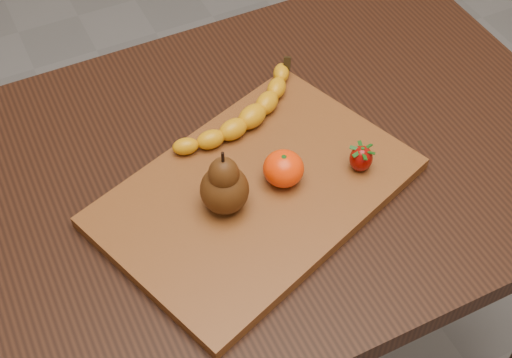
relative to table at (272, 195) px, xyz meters
name	(u,v)px	position (x,y,z in m)	size (l,w,h in m)	color
table	(272,195)	(0.00, 0.00, 0.00)	(1.00, 0.70, 0.76)	black
cutting_board	(256,192)	(-0.06, -0.06, 0.11)	(0.45, 0.30, 0.02)	brown
banana	(252,116)	(-0.01, 0.06, 0.14)	(0.23, 0.06, 0.04)	orange
pear	(224,181)	(-0.11, -0.07, 0.17)	(0.07, 0.07, 0.11)	#45230B
mandarin	(283,168)	(-0.02, -0.07, 0.14)	(0.06, 0.06, 0.05)	#FF3602
strawberry	(361,158)	(0.10, -0.09, 0.14)	(0.03, 0.03, 0.04)	#830703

